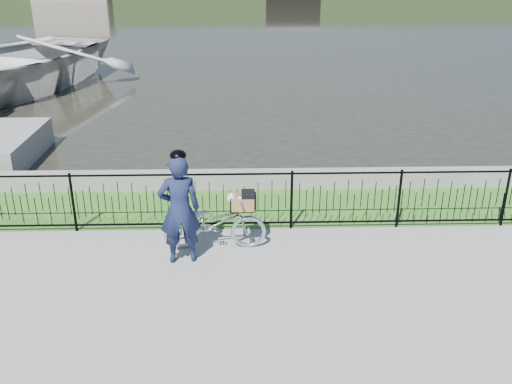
{
  "coord_description": "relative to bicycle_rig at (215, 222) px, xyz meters",
  "views": [
    {
      "loc": [
        0.07,
        -7.99,
        4.81
      ],
      "look_at": [
        0.33,
        1.0,
        1.0
      ],
      "focal_mm": 40.0,
      "sensor_mm": 36.0,
      "label": 1
    }
  ],
  "objects": [
    {
      "name": "quay_wall",
      "position": [
        0.39,
        2.71,
        -0.28
      ],
      "size": [
        60.0,
        0.3,
        0.4
      ],
      "primitive_type": "cube",
      "color": "gray",
      "rests_on": "ground"
    },
    {
      "name": "ground",
      "position": [
        0.39,
        -0.89,
        -0.48
      ],
      "size": [
        120.0,
        120.0,
        0.0
      ],
      "primitive_type": "plane",
      "color": "gray",
      "rests_on": "ground"
    },
    {
      "name": "grass_strip",
      "position": [
        0.39,
        1.71,
        -0.48
      ],
      "size": [
        60.0,
        2.0,
        0.01
      ],
      "primitive_type": "cube",
      "color": "#356C22",
      "rests_on": "ground"
    },
    {
      "name": "bicycle_rig",
      "position": [
        0.0,
        0.0,
        0.0
      ],
      "size": [
        1.79,
        0.63,
        1.06
      ],
      "color": "#B0B4BC",
      "rests_on": "ground"
    },
    {
      "name": "water",
      "position": [
        0.39,
        32.11,
        -0.48
      ],
      "size": [
        120.0,
        120.0,
        0.0
      ],
      "primitive_type": "plane",
      "color": "#26261D",
      "rests_on": "ground"
    },
    {
      "name": "fence",
      "position": [
        0.39,
        0.71,
        0.09
      ],
      "size": [
        14.0,
        0.06,
        1.15
      ],
      "primitive_type": null,
      "color": "black",
      "rests_on": "ground"
    },
    {
      "name": "cyclist",
      "position": [
        -0.55,
        -0.44,
        0.47
      ],
      "size": [
        0.75,
        0.56,
        1.94
      ],
      "color": "#151C3B",
      "rests_on": "ground"
    }
  ]
}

